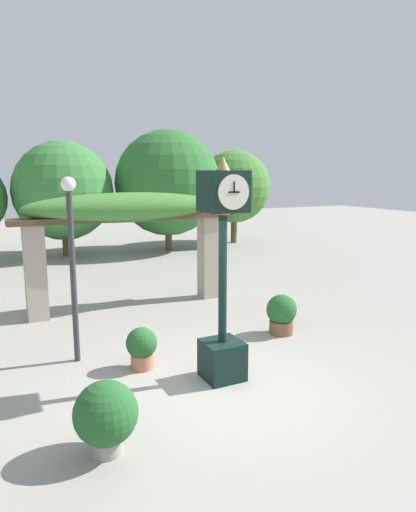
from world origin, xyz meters
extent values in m
plane|color=gray|center=(0.00, 0.00, 0.00)|extent=(60.00, 60.00, 0.00)
cube|color=black|center=(0.14, 0.28, 0.30)|extent=(0.60, 0.60, 0.61)
cylinder|color=black|center=(0.14, 0.28, 1.60)|extent=(0.13, 0.13, 1.98)
cylinder|color=gold|center=(0.14, 0.28, 2.61)|extent=(0.21, 0.21, 0.04)
cube|color=black|center=(0.14, 0.28, 2.94)|extent=(0.61, 0.61, 0.61)
cylinder|color=beige|center=(0.14, -0.03, 2.94)|extent=(0.50, 0.02, 0.50)
cylinder|color=beige|center=(0.14, 0.59, 2.94)|extent=(0.50, 0.02, 0.50)
cube|color=black|center=(0.14, -0.05, 2.94)|extent=(0.17, 0.01, 0.02)
cube|color=black|center=(0.14, -0.05, 3.01)|extent=(0.02, 0.01, 0.16)
cone|color=gold|center=(0.14, 0.28, 3.33)|extent=(0.21, 0.21, 0.19)
cube|color=#A89E89|center=(-2.12, 4.72, 1.06)|extent=(0.44, 0.44, 2.11)
cube|color=#A89E89|center=(2.12, 4.72, 1.06)|extent=(0.44, 0.44, 2.11)
cube|color=#4C3823|center=(0.00, 4.50, 2.18)|extent=(5.27, 0.15, 0.13)
cube|color=#4C3823|center=(0.00, 4.65, 2.18)|extent=(5.27, 0.15, 0.13)
cube|color=#4C3823|center=(0.00, 4.79, 2.18)|extent=(5.27, 0.15, 0.13)
cube|color=#4C3823|center=(0.00, 4.94, 2.18)|extent=(5.27, 0.15, 0.13)
ellipsoid|color=#427F33|center=(0.00, 4.72, 2.41)|extent=(4.73, 1.04, 0.70)
cylinder|color=brown|center=(2.17, 1.54, 0.14)|extent=(0.48, 0.48, 0.27)
sphere|color=#235B28|center=(2.17, 1.54, 0.50)|extent=(0.61, 0.61, 0.61)
cylinder|color=#B26B4C|center=(-0.88, 1.19, 0.12)|extent=(0.37, 0.37, 0.25)
sphere|color=#235B28|center=(-0.88, 1.19, 0.44)|extent=(0.52, 0.52, 0.52)
cylinder|color=gray|center=(-1.99, -0.87, 0.11)|extent=(0.35, 0.35, 0.22)
sphere|color=#235B28|center=(-1.99, -0.87, 0.50)|extent=(0.75, 0.75, 0.75)
cylinder|color=#333338|center=(-1.78, 2.00, 1.45)|extent=(0.10, 0.10, 2.91)
sphere|color=white|center=(-1.78, 2.00, 3.03)|extent=(0.24, 0.24, 0.24)
cylinder|color=brown|center=(-0.16, 12.68, 0.60)|extent=(0.28, 0.28, 1.21)
sphere|color=#387A38|center=(-0.16, 12.68, 2.54)|extent=(3.80, 3.80, 3.80)
cylinder|color=brown|center=(3.93, 12.09, 0.65)|extent=(0.28, 0.28, 1.29)
sphere|color=#2D6B2D|center=(3.93, 12.09, 2.81)|extent=(4.33, 4.33, 4.33)
cylinder|color=brown|center=(7.47, 12.75, 0.72)|extent=(0.28, 0.28, 1.45)
sphere|color=#427F33|center=(7.47, 12.75, 2.61)|extent=(3.31, 3.31, 3.31)
camera|label=1|loc=(-3.09, -5.68, 3.19)|focal=32.00mm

